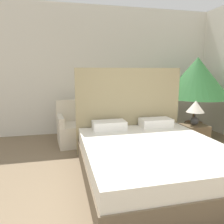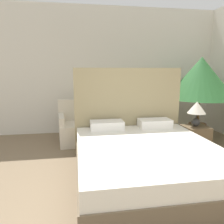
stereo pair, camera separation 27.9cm
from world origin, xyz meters
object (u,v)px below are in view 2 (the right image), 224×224
potted_palm (201,79)px  table_lamp (197,109)px  armchair_near_window_left (74,130)px  armchair_near_window_right (121,128)px  nightstand (195,139)px  bed (144,155)px

potted_palm → table_lamp: size_ratio=3.85×
armchair_near_window_left → table_lamp: table_lamp is taller
armchair_near_window_right → table_lamp: table_lamp is taller
nightstand → table_lamp: 0.54m
armchair_near_window_right → potted_palm: (1.65, -0.14, 1.01)m
armchair_near_window_left → potted_palm: (2.63, -0.14, 1.01)m
armchair_near_window_right → table_lamp: 1.54m
armchair_near_window_left → nightstand: bearing=-26.2°
armchair_near_window_right → potted_palm: potted_palm is taller
armchair_near_window_left → table_lamp: size_ratio=1.91×
armchair_near_window_right → nightstand: size_ratio=1.83×
bed → armchair_near_window_right: bed is taller
armchair_near_window_right → potted_palm: bearing=0.6°
armchair_near_window_right → nightstand: armchair_near_window_right is taller
armchair_near_window_left → nightstand: armchair_near_window_left is taller
bed → table_lamp: 1.49m
armchair_near_window_right → table_lamp: bearing=-30.2°
bed → potted_palm: (1.65, 1.45, 0.99)m
nightstand → table_lamp: size_ratio=1.04×
potted_palm → table_lamp: bearing=-123.2°
nightstand → armchair_near_window_left: bearing=158.9°
armchair_near_window_left → nightstand: (2.17, -0.84, -0.04)m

